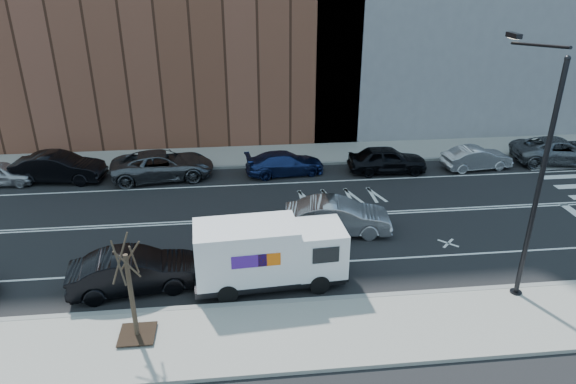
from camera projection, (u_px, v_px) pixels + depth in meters
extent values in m
plane|color=black|center=(307.00, 217.00, 25.69)|extent=(120.00, 120.00, 0.00)
cube|color=gray|center=(343.00, 331.00, 17.69)|extent=(44.00, 3.60, 0.15)
cube|color=gray|center=(288.00, 155.00, 33.62)|extent=(44.00, 3.60, 0.15)
cube|color=gray|center=(333.00, 299.00, 19.32)|extent=(44.00, 0.25, 0.17)
cube|color=gray|center=(292.00, 164.00, 31.99)|extent=(44.00, 0.25, 0.17)
cylinder|color=black|center=(539.00, 189.00, 17.81)|extent=(0.18, 0.18, 9.00)
cylinder|color=black|center=(515.00, 293.00, 19.63)|extent=(0.44, 0.44, 0.20)
sphere|color=black|center=(568.00, 58.00, 15.96)|extent=(0.20, 0.20, 0.20)
cylinder|color=black|center=(539.00, 45.00, 17.44)|extent=(0.11, 3.49, 0.48)
cube|color=black|center=(514.00, 35.00, 18.93)|extent=(0.25, 0.80, 0.18)
cube|color=#FFF2CC|center=(513.00, 38.00, 18.98)|extent=(0.18, 0.55, 0.03)
cube|color=black|center=(137.00, 334.00, 17.31)|extent=(1.20, 1.20, 0.04)
cylinder|color=#382B1E|center=(132.00, 297.00, 16.68)|extent=(0.16, 0.16, 3.20)
cylinder|color=#382B1E|center=(134.00, 260.00, 16.13)|extent=(0.06, 0.80, 1.44)
cylinder|color=#382B1E|center=(130.00, 256.00, 16.32)|extent=(0.81, 0.31, 1.19)
cylinder|color=#382B1E|center=(120.00, 258.00, 16.22)|extent=(0.58, 0.76, 1.50)
cylinder|color=#382B1E|center=(118.00, 263.00, 15.95)|extent=(0.47, 0.61, 1.37)
cylinder|color=#382B1E|center=(127.00, 264.00, 15.89)|extent=(0.72, 0.29, 1.13)
cube|color=black|center=(268.00, 275.00, 20.22)|extent=(5.87, 2.33, 0.28)
cube|color=silver|center=(320.00, 248.00, 20.12)|extent=(1.99, 2.11, 1.86)
cube|color=black|center=(343.00, 240.00, 20.15)|extent=(0.17, 1.72, 0.88)
cube|color=black|center=(326.00, 255.00, 19.10)|extent=(1.02, 0.11, 0.65)
cube|color=black|center=(314.00, 229.00, 20.91)|extent=(1.02, 0.11, 0.65)
cube|color=black|center=(341.00, 266.00, 20.65)|extent=(0.26, 1.86, 0.32)
cube|color=silver|center=(246.00, 250.00, 19.59)|extent=(4.02, 2.30, 2.13)
cube|color=#47198C|center=(249.00, 262.00, 18.60)|extent=(1.30, 0.11, 0.51)
cube|color=orange|center=(269.00, 260.00, 18.72)|extent=(0.83, 0.07, 0.51)
cube|color=#47198C|center=(244.00, 234.00, 20.46)|extent=(1.30, 0.11, 0.51)
cube|color=orange|center=(262.00, 233.00, 20.58)|extent=(0.83, 0.07, 0.51)
cylinder|color=black|center=(320.00, 284.00, 19.69)|extent=(0.79, 0.31, 0.78)
cylinder|color=black|center=(309.00, 259.00, 21.36)|extent=(0.79, 0.31, 0.78)
cylinder|color=black|center=(228.00, 294.00, 19.14)|extent=(0.79, 0.31, 0.78)
cylinder|color=black|center=(225.00, 267.00, 20.80)|extent=(0.79, 0.31, 0.78)
imported|color=#BBBABF|center=(0.00, 173.00, 29.14)|extent=(3.96, 1.74, 1.33)
imported|color=black|center=(59.00, 167.00, 29.49)|extent=(5.26, 2.34, 1.68)
imported|color=#4A4D52|center=(163.00, 165.00, 29.90)|extent=(6.10, 3.31, 1.62)
imported|color=navy|center=(285.00, 163.00, 30.55)|extent=(4.86, 2.42, 1.36)
imported|color=black|center=(387.00, 159.00, 30.78)|extent=(4.73, 2.04, 1.59)
imported|color=#AAAAAF|center=(477.00, 158.00, 31.30)|extent=(4.33, 1.92, 1.38)
imported|color=#565A5F|center=(559.00, 151.00, 32.19)|extent=(5.98, 3.28, 1.59)
imported|color=#9F9FA4|center=(338.00, 217.00, 23.92)|extent=(5.10, 2.28, 1.62)
imported|color=black|center=(135.00, 271.00, 19.75)|extent=(5.11, 2.38, 1.62)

